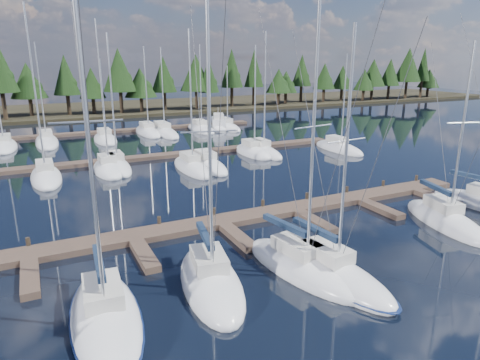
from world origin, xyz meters
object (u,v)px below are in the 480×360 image
motor_yacht_right (219,126)px  front_sailboat_5 (445,220)px  front_sailboat_1 (105,317)px  front_sailboat_4 (331,273)px  main_dock (223,225)px  front_sailboat_2 (211,281)px  front_sailboat_3 (301,266)px

motor_yacht_right → front_sailboat_5: bearing=-92.7°
front_sailboat_1 → front_sailboat_4: bearing=-5.5°
main_dock → motor_yacht_right: motor_yacht_right is taller
main_dock → front_sailboat_2: 7.85m
main_dock → front_sailboat_1: (-9.06, -7.75, 0.09)m
front_sailboat_4 → main_dock: bearing=104.8°
front_sailboat_2 → front_sailboat_3: bearing=-7.6°
front_sailboat_4 → front_sailboat_1: bearing=174.5°
front_sailboat_2 → front_sailboat_1: bearing=-171.1°
front_sailboat_3 → motor_yacht_right: (15.02, 46.34, 0.17)m
front_sailboat_1 → front_sailboat_2: size_ratio=1.11×
front_sailboat_1 → front_sailboat_2: (5.32, 0.84, -0.00)m
front_sailboat_3 → front_sailboat_5: (12.89, 1.37, -0.01)m
front_sailboat_5 → front_sailboat_3: bearing=-174.0°
front_sailboat_1 → motor_yacht_right: bearing=61.4°
main_dock → front_sailboat_5: bearing=-23.7°
front_sailboat_2 → front_sailboat_3: (5.01, -0.67, 0.00)m
front_sailboat_1 → main_dock: bearing=40.5°
main_dock → front_sailboat_3: front_sailboat_3 is taller
front_sailboat_3 → front_sailboat_4: front_sailboat_3 is taller
front_sailboat_2 → motor_yacht_right: size_ratio=1.67×
front_sailboat_1 → front_sailboat_4: size_ratio=1.20×
front_sailboat_1 → front_sailboat_3: (10.33, 0.17, -0.00)m
front_sailboat_3 → front_sailboat_4: (1.07, -1.27, -0.01)m
main_dock → front_sailboat_3: bearing=-80.5°
front_sailboat_4 → front_sailboat_5: size_ratio=1.04×
front_sailboat_2 → motor_yacht_right: front_sailboat_2 is taller
front_sailboat_3 → front_sailboat_4: bearing=-49.9°
front_sailboat_2 → front_sailboat_3: front_sailboat_2 is taller
front_sailboat_2 → front_sailboat_4: (6.07, -1.93, -0.01)m
front_sailboat_3 → front_sailboat_1: bearing=-179.0°
front_sailboat_5 → front_sailboat_4: bearing=-167.5°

